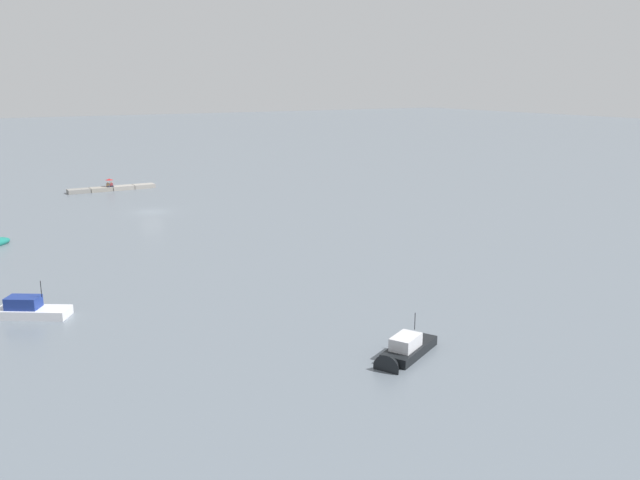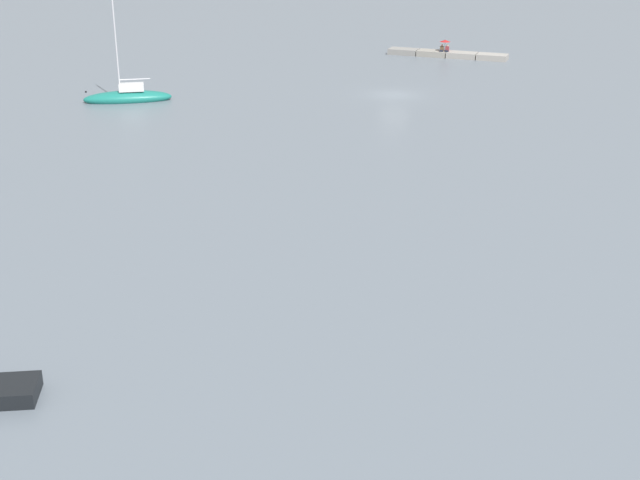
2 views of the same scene
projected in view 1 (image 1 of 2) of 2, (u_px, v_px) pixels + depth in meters
The scene contains 7 objects.
ground_plane at pixel (151, 212), 85.23m from camera, with size 500.00×500.00×0.00m, color slate.
seawall_pier at pixel (112, 188), 102.03m from camera, with size 12.85×1.90×0.60m.
person_seated_maroon_left at pixel (112, 185), 101.79m from camera, with size 0.42×0.63×0.73m.
person_seated_brown_right at pixel (108, 185), 101.44m from camera, with size 0.42×0.63×0.73m.
umbrella_open_red at pixel (109, 179), 101.57m from camera, with size 1.12×1.12×1.25m.
motorboat_white_near at pixel (19, 312), 47.43m from camera, with size 5.95×4.73×3.32m.
motorboat_black_mid at pixel (403, 354), 40.19m from camera, with size 5.59×3.97×3.05m.
Camera 1 is at (24.00, 83.02, 16.14)m, focal length 37.99 mm.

